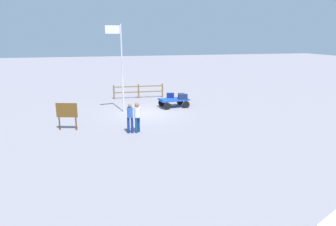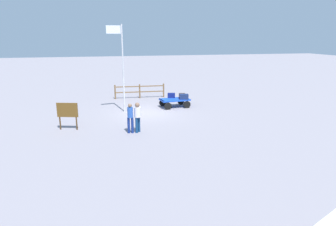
{
  "view_description": "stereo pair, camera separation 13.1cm",
  "coord_description": "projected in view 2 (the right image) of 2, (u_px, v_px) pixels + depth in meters",
  "views": [
    {
      "loc": [
        3.35,
        19.84,
        5.18
      ],
      "look_at": [
        -0.1,
        6.0,
        1.48
      ],
      "focal_mm": 31.91,
      "sensor_mm": 36.0,
      "label": 1
    },
    {
      "loc": [
        3.22,
        19.87,
        5.18
      ],
      "look_at": [
        -0.1,
        6.0,
        1.48
      ],
      "focal_mm": 31.91,
      "sensor_mm": 36.0,
      "label": 2
    }
  ],
  "objects": [
    {
      "name": "suitcase_dark",
      "position": [
        184.0,
        97.0,
        22.02
      ],
      "size": [
        0.69,
        0.45,
        0.39
      ],
      "color": "navy",
      "rests_on": "luggage_cart"
    },
    {
      "name": "worker_lead",
      "position": [
        138.0,
        115.0,
        16.25
      ],
      "size": [
        0.53,
        0.53,
        1.69
      ],
      "color": "navy",
      "rests_on": "ground"
    },
    {
      "name": "suitcase_tan",
      "position": [
        182.0,
        96.0,
        22.6
      ],
      "size": [
        0.54,
        0.48,
        0.33
      ],
      "color": "#372B25",
      "rests_on": "luggage_cart"
    },
    {
      "name": "flagpole",
      "position": [
        121.0,
        62.0,
        20.09
      ],
      "size": [
        1.06,
        0.18,
        5.93
      ],
      "color": "silver",
      "rests_on": "ground"
    },
    {
      "name": "worker_trailing",
      "position": [
        130.0,
        116.0,
        16.16
      ],
      "size": [
        0.34,
        0.34,
        1.65
      ],
      "color": "navy",
      "rests_on": "ground"
    },
    {
      "name": "luggage_cart",
      "position": [
        174.0,
        101.0,
        22.23
      ],
      "size": [
        2.25,
        1.53,
        0.62
      ],
      "color": "blue",
      "rests_on": "ground"
    },
    {
      "name": "signboard",
      "position": [
        67.0,
        112.0,
        16.73
      ],
      "size": [
        1.16,
        0.4,
        1.56
      ],
      "color": "#4C3319",
      "rests_on": "ground"
    },
    {
      "name": "ground_plane",
      "position": [
        147.0,
        113.0,
        20.73
      ],
      "size": [
        120.0,
        120.0,
        0.0
      ],
      "primitive_type": "plane",
      "color": "gray"
    },
    {
      "name": "wooden_fence",
      "position": [
        140.0,
        90.0,
        25.4
      ],
      "size": [
        4.25,
        0.31,
        1.19
      ],
      "color": "brown",
      "rests_on": "ground"
    },
    {
      "name": "suitcase_grey",
      "position": [
        171.0,
        95.0,
        22.57
      ],
      "size": [
        0.62,
        0.43,
        0.36
      ],
      "color": "navy",
      "rests_on": "luggage_cart"
    }
  ]
}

